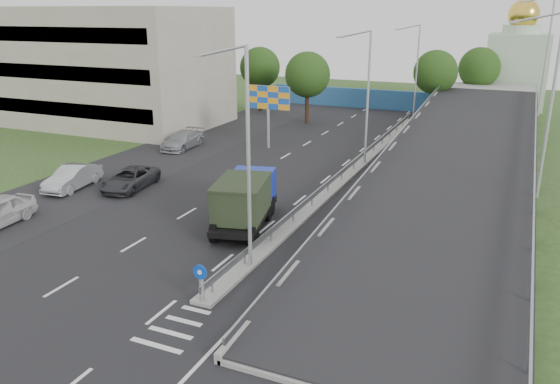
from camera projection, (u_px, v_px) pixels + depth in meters
The scene contains 22 objects.
ground at pixel (172, 332), 20.65m from camera, with size 160.00×160.00×0.00m, color #2D4C1E.
road_surface at pixel (297, 181), 39.17m from camera, with size 26.00×90.00×0.04m, color black.
parking_strip at pixel (149, 161), 44.15m from camera, with size 8.00×90.00×0.05m, color black.
median at pixel (354, 170), 41.46m from camera, with size 1.00×44.00×0.20m, color gray.
overpass_ramp at pixel (458, 159), 38.07m from camera, with size 10.00×50.00×3.50m.
median_guardrail at pixel (354, 162), 41.25m from camera, with size 0.09×44.00×0.71m.
sign_bollard at pixel (201, 283), 22.21m from camera, with size 0.64×0.23×1.67m.
lamp_post_near at pixel (244, 149), 23.99m from camera, with size 2.74×0.18×10.08m.
lamp_post_mid at pixel (366, 91), 41.36m from camera, with size 2.74×0.18×10.08m.
lamp_post_far at pixel (415, 67), 58.72m from camera, with size 2.74×0.18×10.08m.
beige_building at pixel (105, 66), 58.04m from camera, with size 24.00×14.00×12.00m, color gray.
blue_wall at pixel (388, 100), 66.96m from camera, with size 30.00×0.50×2.40m, color #265B8D.
church at pixel (517, 65), 67.25m from camera, with size 7.00×7.00×13.80m.
billboard at pixel (268, 101), 47.09m from camera, with size 4.00×0.24×5.50m.
tree_left_mid at pixel (308, 75), 57.59m from camera, with size 4.80×4.80×7.60m.
tree_median_far at pixel (435, 72), 59.93m from camera, with size 4.80×4.80×7.60m.
tree_left_far at pixel (260, 68), 64.99m from camera, with size 4.80×4.80×7.60m.
tree_ramp_far at pixel (479, 68), 64.48m from camera, with size 4.80×4.80×7.60m.
dump_truck at pixel (245, 199), 30.43m from camera, with size 3.89×7.00×2.92m.
parked_car_b at pixel (72, 177), 37.17m from camera, with size 1.67×4.78×1.57m, color #A9AAAF.
parked_car_c at pixel (130, 179), 37.19m from camera, with size 2.32×5.02×1.40m, color #2D2D32.
parked_car_d at pixel (182, 140), 48.15m from camera, with size 2.09×5.14×1.49m, color #94959C.
Camera 1 is at (10.98, -14.75, 11.55)m, focal length 35.00 mm.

